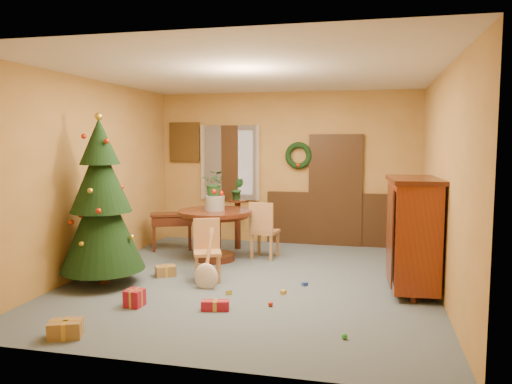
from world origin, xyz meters
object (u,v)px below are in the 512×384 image
(chair_near, at_px, (207,247))
(christmas_tree, at_px, (101,204))
(writing_desk, at_px, (172,222))
(dining_table, at_px, (215,225))
(sideboard, at_px, (413,231))

(chair_near, bearing_deg, christmas_tree, -158.30)
(chair_near, relative_size, writing_desk, 1.04)
(dining_table, xyz_separation_m, chair_near, (0.25, -1.13, -0.12))
(dining_table, relative_size, christmas_tree, 0.52)
(writing_desk, bearing_deg, sideboard, -22.02)
(dining_table, distance_m, chair_near, 1.17)
(chair_near, distance_m, writing_desk, 2.12)
(christmas_tree, relative_size, sideboard, 1.56)
(dining_table, height_order, writing_desk, dining_table)
(chair_near, relative_size, christmas_tree, 0.37)
(chair_near, bearing_deg, writing_desk, 126.23)
(writing_desk, distance_m, sideboard, 4.39)
(dining_table, relative_size, sideboard, 0.81)
(christmas_tree, xyz_separation_m, writing_desk, (0.08, 2.24, -0.61))
(christmas_tree, height_order, writing_desk, christmas_tree)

